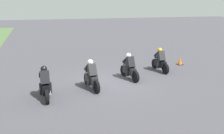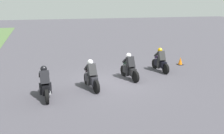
% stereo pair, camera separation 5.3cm
% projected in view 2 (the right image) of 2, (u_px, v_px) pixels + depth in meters
% --- Properties ---
extents(ground_plane, '(120.00, 120.00, 0.00)m').
position_uv_depth(ground_plane, '(110.00, 82.00, 13.34)').
color(ground_plane, '#4B4851').
extents(rider_lane_a, '(2.04, 0.54, 1.51)m').
position_uv_depth(rider_lane_a, '(160.00, 62.00, 15.44)').
color(rider_lane_a, black).
rests_on(rider_lane_a, ground_plane).
extents(rider_lane_b, '(2.04, 0.58, 1.51)m').
position_uv_depth(rider_lane_b, '(130.00, 68.00, 13.81)').
color(rider_lane_b, black).
rests_on(rider_lane_b, ground_plane).
extents(rider_lane_c, '(2.04, 0.58, 1.51)m').
position_uv_depth(rider_lane_c, '(91.00, 77.00, 12.20)').
color(rider_lane_c, black).
rests_on(rider_lane_c, ground_plane).
extents(rider_lane_d, '(2.04, 0.54, 1.51)m').
position_uv_depth(rider_lane_d, '(45.00, 85.00, 10.98)').
color(rider_lane_d, black).
rests_on(rider_lane_d, ground_plane).
extents(traffic_cone, '(0.40, 0.40, 0.54)m').
position_uv_depth(traffic_cone, '(180.00, 61.00, 17.18)').
color(traffic_cone, black).
rests_on(traffic_cone, ground_plane).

